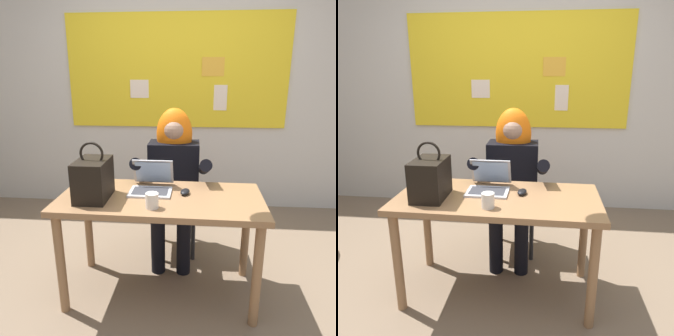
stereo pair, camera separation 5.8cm
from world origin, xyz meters
TOP-DOWN VIEW (x-y plane):
  - ground_plane at (0.00, 0.00)m, footprint 24.00×24.00m
  - wall_back_bulletin at (-0.00, 1.72)m, footprint 6.68×1.86m
  - desk_main at (-0.01, 0.05)m, footprint 1.37×0.67m
  - chair_at_desk at (0.04, 0.73)m, footprint 0.44×0.44m
  - person_costumed at (0.04, 0.60)m, footprint 0.59×0.61m
  - laptop at (-0.08, 0.16)m, footprint 0.29×0.31m
  - computer_mouse at (0.16, 0.10)m, footprint 0.08×0.11m
  - handbag at (-0.44, -0.02)m, footprint 0.20×0.30m
  - coffee_mug at (-0.04, -0.15)m, footprint 0.08×0.08m

SIDE VIEW (x-z plane):
  - ground_plane at x=0.00m, z-range 0.00..0.00m
  - chair_at_desk at x=0.04m, z-range 0.06..0.97m
  - desk_main at x=-0.01m, z-range 0.27..1.01m
  - person_costumed at x=0.04m, z-range 0.12..1.38m
  - computer_mouse at x=0.16m, z-range 0.75..0.78m
  - laptop at x=-0.08m, z-range 0.69..0.89m
  - coffee_mug at x=-0.04m, z-range 0.75..0.84m
  - handbag at x=-0.44m, z-range 0.69..1.07m
  - wall_back_bulletin at x=0.00m, z-range 0.01..2.71m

